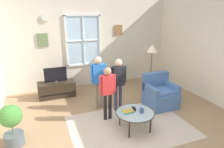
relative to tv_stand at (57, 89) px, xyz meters
name	(u,v)px	position (x,y,z in m)	size (l,w,h in m)	color
ground_plane	(131,132)	(1.26, -2.46, -0.23)	(6.06, 6.79, 0.02)	#9E7A56
back_wall	(90,41)	(1.25, 0.70, 1.27)	(5.46, 0.17, 2.98)	beige
area_rug	(130,126)	(1.33, -2.25, -0.22)	(2.61, 1.88, 0.01)	#C6B29E
tv_stand	(57,89)	(0.00, 0.00, 0.00)	(1.06, 0.48, 0.45)	#2D2319
television	(56,75)	(0.00, 0.00, 0.46)	(0.64, 0.08, 0.45)	#4C4C4C
armchair	(160,94)	(2.51, -1.62, 0.10)	(0.76, 0.74, 0.87)	#476B9E
coffee_table	(135,113)	(1.37, -2.39, 0.16)	(0.84, 0.84, 0.41)	#99B2B7
book_stack	(128,111)	(1.23, -2.34, 0.21)	(0.23, 0.16, 0.05)	teal
cup	(142,110)	(1.50, -2.45, 0.24)	(0.09, 0.09, 0.11)	#334C8C
remote_near_books	(135,109)	(1.43, -2.29, 0.19)	(0.04, 0.14, 0.02)	black
remote_near_cup	(134,108)	(1.42, -2.23, 0.19)	(0.04, 0.14, 0.02)	black
person_black_shirt	(118,79)	(1.38, -1.44, 0.62)	(0.41, 0.19, 1.35)	#333851
person_blue_shirt	(98,77)	(0.95, -1.15, 0.65)	(0.42, 0.19, 1.39)	#726656
person_red_shirt	(108,88)	(0.97, -1.78, 0.57)	(0.38, 0.17, 1.27)	black
potted_plant_by_window	(120,72)	(2.16, 0.27, 0.21)	(0.36, 0.36, 0.69)	#4C565B
potted_plant_corner	(12,123)	(-1.02, -2.03, 0.25)	(0.42, 0.42, 0.83)	#4C565B
floor_lamp	(152,53)	(2.62, -0.95, 1.08)	(0.32, 0.32, 1.56)	black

